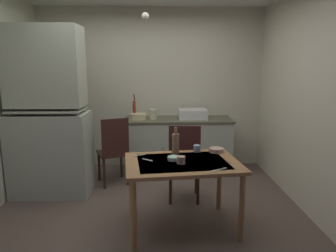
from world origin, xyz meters
TOP-DOWN VIEW (x-y plane):
  - ground_plane at (0.00, 0.00)m, footprint 4.66×4.66m
  - wall_back at (0.00, 1.80)m, footprint 3.76×0.10m
  - wall_right at (1.88, 0.00)m, footprint 0.10×3.59m
  - hutch_cabinet at (-1.31, 0.56)m, footprint 1.00×0.57m
  - counter_cabinet at (0.42, 1.43)m, footprint 1.71×0.64m
  - sink_basin at (0.66, 1.43)m, footprint 0.44×0.34m
  - hand_pump at (-0.28, 1.47)m, footprint 0.05×0.27m
  - mixing_bowl_counter at (-0.21, 1.38)m, footprint 0.26×0.26m
  - stoneware_crock at (0.02, 1.40)m, footprint 0.12×0.12m
  - dining_table at (0.36, -0.39)m, footprint 1.25×0.96m
  - chair_far_side at (0.43, 0.25)m, footprint 0.42×0.42m
  - chair_by_counter at (-0.53, 0.84)m, footprint 0.52×0.52m
  - serving_bowl_wide at (0.78, -0.04)m, footprint 0.17×0.17m
  - soup_bowl_small at (0.28, -0.33)m, footprint 0.13×0.13m
  - teacup_cream at (0.34, -0.46)m, footprint 0.08×0.08m
  - teacup_mint at (0.55, -0.03)m, footprint 0.08×0.08m
  - glass_bottle at (0.30, -0.16)m, footprint 0.08×0.08m
  - table_knife at (0.69, -0.66)m, footprint 0.18×0.11m
  - teaspoon_near_bowl at (0.00, -0.33)m, footprint 0.12×0.10m
  - teaspoon_by_cup at (-0.10, -0.16)m, footprint 0.14×0.08m
  - pendant_bulb at (-0.02, 0.11)m, footprint 0.08×0.08m

SIDE VIEW (x-z plane):
  - ground_plane at x=0.00m, z-range 0.00..0.00m
  - counter_cabinet at x=0.42m, z-range 0.00..0.86m
  - chair_by_counter at x=-0.53m, z-range 0.02..1.01m
  - chair_far_side at x=0.43m, z-range 0.02..1.02m
  - dining_table at x=0.36m, z-range 0.28..1.01m
  - table_knife at x=0.69m, z-range 0.73..0.74m
  - teaspoon_near_bowl at x=0.00m, z-range 0.73..0.74m
  - teaspoon_by_cup at x=-0.10m, z-range 0.73..0.74m
  - soup_bowl_small at x=0.28m, z-range 0.73..0.77m
  - serving_bowl_wide at x=0.78m, z-range 0.73..0.78m
  - teacup_cream at x=0.34m, z-range 0.73..0.81m
  - teacup_mint at x=0.55m, z-range 0.73..0.81m
  - glass_bottle at x=0.30m, z-range 0.71..1.02m
  - mixing_bowl_counter at x=-0.21m, z-range 0.86..0.95m
  - sink_basin at x=0.66m, z-range 0.87..1.02m
  - stoneware_crock at x=0.02m, z-range 0.86..1.02m
  - hutch_cabinet at x=-1.31m, z-range -0.07..2.12m
  - hand_pump at x=-0.28m, z-range 0.84..1.23m
  - wall_back at x=0.00m, z-range 0.00..2.62m
  - wall_right at x=1.88m, z-range 0.00..2.62m
  - pendant_bulb at x=-0.02m, z-range 2.19..2.27m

